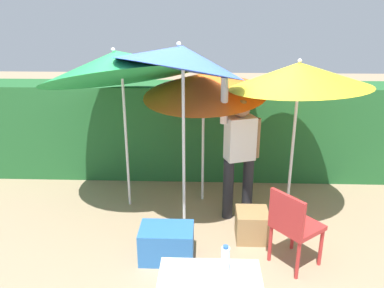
{
  "coord_description": "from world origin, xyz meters",
  "views": [
    {
      "loc": [
        0.16,
        -4.11,
        2.7
      ],
      "look_at": [
        0.0,
        0.3,
        1.1
      ],
      "focal_mm": 36.37,
      "sensor_mm": 36.0,
      "label": 1
    }
  ],
  "objects_px": {
    "person_vendor": "(240,151)",
    "cooler_box": "(167,243)",
    "crate_cardboard": "(252,225)",
    "umbrella_yellow": "(181,58)",
    "umbrella_rainbow": "(299,75)",
    "umbrella_orange": "(118,65)",
    "umbrella_navy": "(205,83)",
    "bottle_water": "(225,260)",
    "chair_plastic": "(293,224)"
  },
  "relations": [
    {
      "from": "bottle_water",
      "to": "chair_plastic",
      "type": "bearing_deg",
      "value": 54.14
    },
    {
      "from": "bottle_water",
      "to": "umbrella_navy",
      "type": "bearing_deg",
      "value": 94.07
    },
    {
      "from": "umbrella_yellow",
      "to": "person_vendor",
      "type": "bearing_deg",
      "value": 23.52
    },
    {
      "from": "umbrella_rainbow",
      "to": "umbrella_orange",
      "type": "distance_m",
      "value": 2.22
    },
    {
      "from": "umbrella_orange",
      "to": "umbrella_rainbow",
      "type": "bearing_deg",
      "value": -6.65
    },
    {
      "from": "crate_cardboard",
      "to": "chair_plastic",
      "type": "bearing_deg",
      "value": -54.09
    },
    {
      "from": "umbrella_orange",
      "to": "umbrella_navy",
      "type": "height_order",
      "value": "umbrella_orange"
    },
    {
      "from": "umbrella_rainbow",
      "to": "umbrella_orange",
      "type": "bearing_deg",
      "value": 173.35
    },
    {
      "from": "umbrella_navy",
      "to": "umbrella_yellow",
      "type": "bearing_deg",
      "value": -109.33
    },
    {
      "from": "umbrella_rainbow",
      "to": "cooler_box",
      "type": "distance_m",
      "value": 2.47
    },
    {
      "from": "umbrella_orange",
      "to": "chair_plastic",
      "type": "relative_size",
      "value": 2.84
    },
    {
      "from": "umbrella_rainbow",
      "to": "bottle_water",
      "type": "distance_m",
      "value": 2.52
    },
    {
      "from": "umbrella_rainbow",
      "to": "cooler_box",
      "type": "xyz_separation_m",
      "value": [
        -1.51,
        -0.94,
        -1.71
      ]
    },
    {
      "from": "umbrella_rainbow",
      "to": "chair_plastic",
      "type": "xyz_separation_m",
      "value": [
        -0.15,
        -1.02,
        -1.39
      ]
    },
    {
      "from": "person_vendor",
      "to": "cooler_box",
      "type": "xyz_separation_m",
      "value": [
        -0.85,
        -0.97,
        -0.74
      ]
    },
    {
      "from": "umbrella_navy",
      "to": "crate_cardboard",
      "type": "distance_m",
      "value": 1.91
    },
    {
      "from": "cooler_box",
      "to": "umbrella_yellow",
      "type": "bearing_deg",
      "value": 78.37
    },
    {
      "from": "umbrella_yellow",
      "to": "person_vendor",
      "type": "distance_m",
      "value": 1.43
    },
    {
      "from": "umbrella_yellow",
      "to": "umbrella_navy",
      "type": "xyz_separation_m",
      "value": [
        0.26,
        0.75,
        -0.43
      ]
    },
    {
      "from": "umbrella_orange",
      "to": "crate_cardboard",
      "type": "xyz_separation_m",
      "value": [
        1.68,
        -0.77,
        -1.79
      ]
    },
    {
      "from": "chair_plastic",
      "to": "crate_cardboard",
      "type": "relative_size",
      "value": 2.33
    },
    {
      "from": "crate_cardboard",
      "to": "bottle_water",
      "type": "relative_size",
      "value": 1.59
    },
    {
      "from": "person_vendor",
      "to": "crate_cardboard",
      "type": "relative_size",
      "value": 4.92
    },
    {
      "from": "umbrella_orange",
      "to": "bottle_water",
      "type": "bearing_deg",
      "value": -61.45
    },
    {
      "from": "umbrella_navy",
      "to": "cooler_box",
      "type": "relative_size",
      "value": 3.37
    },
    {
      "from": "umbrella_rainbow",
      "to": "person_vendor",
      "type": "distance_m",
      "value": 1.17
    },
    {
      "from": "umbrella_rainbow",
      "to": "umbrella_orange",
      "type": "relative_size",
      "value": 0.84
    },
    {
      "from": "umbrella_orange",
      "to": "bottle_water",
      "type": "xyz_separation_m",
      "value": [
        1.27,
        -2.34,
        -1.14
      ]
    },
    {
      "from": "umbrella_rainbow",
      "to": "person_vendor",
      "type": "relative_size",
      "value": 1.14
    },
    {
      "from": "umbrella_navy",
      "to": "person_vendor",
      "type": "bearing_deg",
      "value": -44.41
    },
    {
      "from": "chair_plastic",
      "to": "umbrella_orange",
      "type": "bearing_deg",
      "value": 148.07
    },
    {
      "from": "bottle_water",
      "to": "cooler_box",
      "type": "bearing_deg",
      "value": 116.98
    },
    {
      "from": "umbrella_navy",
      "to": "crate_cardboard",
      "type": "bearing_deg",
      "value": -59.13
    },
    {
      "from": "cooler_box",
      "to": "crate_cardboard",
      "type": "xyz_separation_m",
      "value": [
        0.99,
        0.43,
        -0.01
      ]
    },
    {
      "from": "umbrella_navy",
      "to": "person_vendor",
      "type": "xyz_separation_m",
      "value": [
        0.45,
        -0.44,
        -0.77
      ]
    },
    {
      "from": "person_vendor",
      "to": "chair_plastic",
      "type": "xyz_separation_m",
      "value": [
        0.5,
        -1.05,
        -0.42
      ]
    },
    {
      "from": "crate_cardboard",
      "to": "cooler_box",
      "type": "bearing_deg",
      "value": -156.63
    },
    {
      "from": "chair_plastic",
      "to": "umbrella_yellow",
      "type": "bearing_deg",
      "value": 148.95
    },
    {
      "from": "umbrella_rainbow",
      "to": "chair_plastic",
      "type": "distance_m",
      "value": 1.73
    },
    {
      "from": "umbrella_navy",
      "to": "umbrella_orange",
      "type": "bearing_deg",
      "value": -168.96
    },
    {
      "from": "person_vendor",
      "to": "cooler_box",
      "type": "distance_m",
      "value": 1.49
    },
    {
      "from": "chair_plastic",
      "to": "crate_cardboard",
      "type": "xyz_separation_m",
      "value": [
        -0.36,
        0.5,
        -0.33
      ]
    },
    {
      "from": "bottle_water",
      "to": "crate_cardboard",
      "type": "bearing_deg",
      "value": 75.46
    },
    {
      "from": "umbrella_orange",
      "to": "umbrella_navy",
      "type": "relative_size",
      "value": 1.27
    },
    {
      "from": "chair_plastic",
      "to": "bottle_water",
      "type": "distance_m",
      "value": 1.36
    },
    {
      "from": "umbrella_orange",
      "to": "umbrella_yellow",
      "type": "bearing_deg",
      "value": -33.2
    },
    {
      "from": "chair_plastic",
      "to": "umbrella_navy",
      "type": "bearing_deg",
      "value": 122.64
    },
    {
      "from": "umbrella_rainbow",
      "to": "umbrella_orange",
      "type": "xyz_separation_m",
      "value": [
        -2.2,
        0.26,
        0.07
      ]
    },
    {
      "from": "umbrella_yellow",
      "to": "chair_plastic",
      "type": "height_order",
      "value": "umbrella_yellow"
    },
    {
      "from": "umbrella_navy",
      "to": "cooler_box",
      "type": "bearing_deg",
      "value": -105.82
    }
  ]
}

